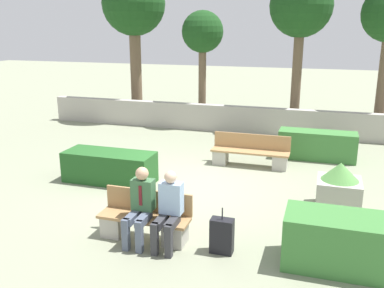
{
  "coord_description": "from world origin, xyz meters",
  "views": [
    {
      "loc": [
        2.95,
        -8.76,
        3.59
      ],
      "look_at": [
        0.04,
        0.5,
        0.9
      ],
      "focal_mm": 40.0,
      "sensor_mm": 36.0,
      "label": 1
    }
  ],
  "objects_px": {
    "bench_left_side": "(250,154)",
    "planter_corner_left": "(339,188)",
    "person_seated_man": "(140,202)",
    "bench_front": "(145,222)",
    "person_seated_woman": "(169,207)",
    "tree_leftmost": "(134,7)",
    "suitcase": "(222,236)",
    "tree_center_left": "(203,35)",
    "tree_center_right": "(301,9)"
  },
  "relations": [
    {
      "from": "person_seated_woman",
      "to": "tree_center_left",
      "type": "xyz_separation_m",
      "value": [
        -2.02,
        8.94,
        2.56
      ]
    },
    {
      "from": "person_seated_man",
      "to": "tree_center_left",
      "type": "distance_m",
      "value": 9.41
    },
    {
      "from": "person_seated_man",
      "to": "tree_center_left",
      "type": "xyz_separation_m",
      "value": [
        -1.51,
        8.94,
        2.55
      ]
    },
    {
      "from": "person_seated_man",
      "to": "person_seated_woman",
      "type": "relative_size",
      "value": 1.01
    },
    {
      "from": "bench_front",
      "to": "suitcase",
      "type": "bearing_deg",
      "value": -3.4
    },
    {
      "from": "tree_leftmost",
      "to": "tree_center_right",
      "type": "relative_size",
      "value": 1.06
    },
    {
      "from": "bench_left_side",
      "to": "tree_center_left",
      "type": "distance_m",
      "value": 5.78
    },
    {
      "from": "bench_left_side",
      "to": "tree_center_left",
      "type": "height_order",
      "value": "tree_center_left"
    },
    {
      "from": "person_seated_man",
      "to": "tree_center_left",
      "type": "bearing_deg",
      "value": 99.58
    },
    {
      "from": "person_seated_woman",
      "to": "suitcase",
      "type": "relative_size",
      "value": 1.64
    },
    {
      "from": "bench_left_side",
      "to": "tree_leftmost",
      "type": "distance_m",
      "value": 8.13
    },
    {
      "from": "person_seated_man",
      "to": "bench_left_side",
      "type": "bearing_deg",
      "value": 77.27
    },
    {
      "from": "bench_front",
      "to": "tree_leftmost",
      "type": "bearing_deg",
      "value": 115.2
    },
    {
      "from": "bench_left_side",
      "to": "person_seated_woman",
      "type": "bearing_deg",
      "value": -91.37
    },
    {
      "from": "bench_front",
      "to": "person_seated_man",
      "type": "bearing_deg",
      "value": -92.95
    },
    {
      "from": "bench_front",
      "to": "person_seated_man",
      "type": "distance_m",
      "value": 0.44
    },
    {
      "from": "tree_leftmost",
      "to": "person_seated_woman",
      "type": "bearing_deg",
      "value": -62.63
    },
    {
      "from": "bench_front",
      "to": "planter_corner_left",
      "type": "xyz_separation_m",
      "value": [
        3.23,
        2.28,
        0.16
      ]
    },
    {
      "from": "bench_left_side",
      "to": "person_seated_woman",
      "type": "height_order",
      "value": "person_seated_woman"
    },
    {
      "from": "bench_left_side",
      "to": "person_seated_man",
      "type": "distance_m",
      "value": 4.8
    },
    {
      "from": "bench_left_side",
      "to": "person_seated_woman",
      "type": "distance_m",
      "value": 4.72
    },
    {
      "from": "planter_corner_left",
      "to": "bench_left_side",
      "type": "bearing_deg",
      "value": 134.02
    },
    {
      "from": "tree_center_right",
      "to": "person_seated_man",
      "type": "bearing_deg",
      "value": -101.6
    },
    {
      "from": "person_seated_woman",
      "to": "tree_leftmost",
      "type": "relative_size",
      "value": 0.23
    },
    {
      "from": "bench_left_side",
      "to": "tree_leftmost",
      "type": "height_order",
      "value": "tree_leftmost"
    },
    {
      "from": "tree_center_left",
      "to": "tree_center_right",
      "type": "xyz_separation_m",
      "value": [
        3.34,
        0.01,
        0.86
      ]
    },
    {
      "from": "bench_front",
      "to": "tree_leftmost",
      "type": "distance_m",
      "value": 10.91
    },
    {
      "from": "bench_left_side",
      "to": "planter_corner_left",
      "type": "distance_m",
      "value": 3.14
    },
    {
      "from": "person_seated_woman",
      "to": "tree_center_left",
      "type": "distance_m",
      "value": 9.51
    },
    {
      "from": "tree_leftmost",
      "to": "tree_center_right",
      "type": "distance_m",
      "value": 6.17
    },
    {
      "from": "tree_leftmost",
      "to": "bench_front",
      "type": "bearing_deg",
      "value": -64.8
    },
    {
      "from": "bench_front",
      "to": "bench_left_side",
      "type": "distance_m",
      "value": 4.65
    },
    {
      "from": "person_seated_man",
      "to": "planter_corner_left",
      "type": "distance_m",
      "value": 4.04
    },
    {
      "from": "tree_center_right",
      "to": "planter_corner_left",
      "type": "bearing_deg",
      "value": -77.92
    },
    {
      "from": "tree_leftmost",
      "to": "planter_corner_left",
      "type": "bearing_deg",
      "value": -42.46
    },
    {
      "from": "planter_corner_left",
      "to": "suitcase",
      "type": "height_order",
      "value": "planter_corner_left"
    },
    {
      "from": "bench_front",
      "to": "person_seated_man",
      "type": "xyz_separation_m",
      "value": [
        -0.01,
        -0.13,
        0.42
      ]
    },
    {
      "from": "bench_front",
      "to": "tree_center_left",
      "type": "relative_size",
      "value": 0.39
    },
    {
      "from": "planter_corner_left",
      "to": "tree_leftmost",
      "type": "bearing_deg",
      "value": 137.54
    },
    {
      "from": "tree_center_left",
      "to": "suitcase",
      "type": "bearing_deg",
      "value": -71.85
    },
    {
      "from": "person_seated_woman",
      "to": "bench_left_side",
      "type": "bearing_deg",
      "value": 83.34
    },
    {
      "from": "tree_leftmost",
      "to": "tree_center_left",
      "type": "bearing_deg",
      "value": -7.86
    },
    {
      "from": "planter_corner_left",
      "to": "tree_center_left",
      "type": "height_order",
      "value": "tree_center_left"
    },
    {
      "from": "planter_corner_left",
      "to": "tree_center_right",
      "type": "height_order",
      "value": "tree_center_right"
    },
    {
      "from": "planter_corner_left",
      "to": "tree_center_right",
      "type": "bearing_deg",
      "value": 102.08
    },
    {
      "from": "person_seated_woman",
      "to": "bench_front",
      "type": "bearing_deg",
      "value": 164.95
    },
    {
      "from": "tree_center_left",
      "to": "planter_corner_left",
      "type": "bearing_deg",
      "value": -53.99
    },
    {
      "from": "person_seated_woman",
      "to": "planter_corner_left",
      "type": "xyz_separation_m",
      "value": [
        2.73,
        2.41,
        -0.24
      ]
    },
    {
      "from": "tree_leftmost",
      "to": "tree_center_left",
      "type": "height_order",
      "value": "tree_leftmost"
    },
    {
      "from": "person_seated_woman",
      "to": "suitcase",
      "type": "distance_m",
      "value": 0.99
    }
  ]
}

